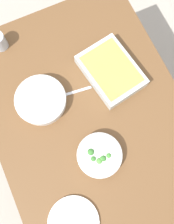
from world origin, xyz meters
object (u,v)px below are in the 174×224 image
(baking_dish, at_px, (111,71))
(spoon_by_stew, at_px, (68,94))
(broccoli_bowl, at_px, (99,155))
(stew_bowl, at_px, (41,100))
(side_plate, at_px, (73,223))

(baking_dish, bearing_deg, spoon_by_stew, 92.84)
(broccoli_bowl, height_order, baking_dish, broccoli_bowl)
(stew_bowl, xyz_separation_m, baking_dish, (-0.00, -0.36, 0.00))
(broccoli_bowl, distance_m, baking_dish, 0.40)
(side_plate, bearing_deg, broccoli_bowl, -46.30)
(broccoli_bowl, height_order, spoon_by_stew, broccoli_bowl)
(baking_dish, relative_size, spoon_by_stew, 1.89)
(side_plate, bearing_deg, spoon_by_stew, -21.35)
(broccoli_bowl, bearing_deg, stew_bowl, 22.23)
(stew_bowl, height_order, side_plate, stew_bowl)
(side_plate, bearing_deg, baking_dish, -38.71)
(side_plate, height_order, spoon_by_stew, side_plate)
(stew_bowl, relative_size, baking_dish, 0.72)
(broccoli_bowl, bearing_deg, baking_dish, -33.02)
(spoon_by_stew, bearing_deg, baking_dish, -87.16)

